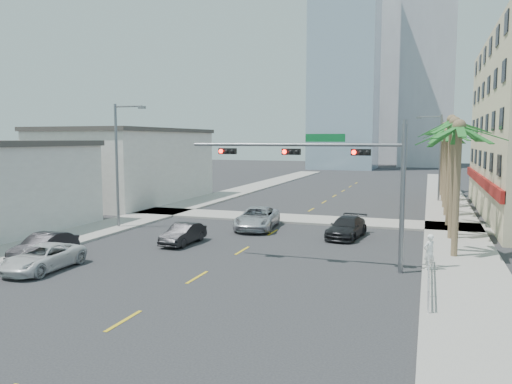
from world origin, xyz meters
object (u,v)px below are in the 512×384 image
car_parked_far (43,258)px  car_lane_left (183,234)px  car_lane_center (257,218)px  car_lane_right (347,227)px  pedestrian (429,252)px  car_parked_mid (44,247)px  traffic_signal_mast (336,168)px

car_parked_far → car_lane_left: bearing=64.4°
car_parked_far → car_lane_center: (6.30, 14.36, 0.15)m
car_lane_right → pedestrian: (5.16, -7.45, 0.35)m
car_lane_center → car_lane_left: bearing=-119.8°
car_lane_left → car_parked_mid: bearing=-128.7°
traffic_signal_mast → pedestrian: size_ratio=6.33×
car_lane_right → pedestrian: 9.07m
traffic_signal_mast → pedestrian: 6.08m
car_parked_mid → car_lane_right: 18.48m
car_lane_center → car_lane_right: 6.73m
car_parked_mid → car_lane_right: car_parked_mid is taller
traffic_signal_mast → pedestrian: bearing=6.6°
car_parked_far → pedestrian: (18.10, 5.81, 0.39)m
car_lane_left → pedestrian: 14.59m
car_parked_mid → car_lane_center: size_ratio=0.75×
car_parked_mid → car_lane_center: car_lane_center is taller
car_lane_right → car_parked_far: bearing=-127.8°
traffic_signal_mast → car_parked_mid: bearing=-167.3°
car_lane_center → car_parked_far: bearing=-121.3°
traffic_signal_mast → car_lane_center: (-7.28, 9.07, -4.27)m
car_parked_mid → pedestrian: pedestrian is taller
car_parked_mid → car_lane_right: bearing=35.0°
traffic_signal_mast → car_parked_far: traffic_signal_mast is taller
car_parked_far → car_lane_right: car_lane_right is taller
car_parked_mid → car_lane_right: (14.54, 11.40, -0.02)m
car_parked_far → car_lane_center: car_lane_center is taller
car_parked_mid → traffic_signal_mast: bearing=9.7°
traffic_signal_mast → car_parked_far: (-13.58, -5.28, -4.43)m
car_lane_left → car_lane_center: car_lane_center is taller
car_parked_mid → car_lane_left: bearing=45.9°
car_parked_far → car_parked_mid: bearing=130.1°
traffic_signal_mast → car_lane_right: (-0.64, 7.97, -4.38)m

